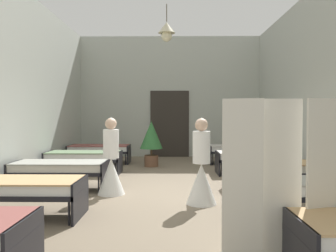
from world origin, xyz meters
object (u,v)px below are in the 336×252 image
at_px(bed_right_row_1, 315,189).
at_px(bed_left_row_4, 100,149).
at_px(nurse_mid_aisle, 201,173).
at_px(bed_left_row_2, 60,168).
at_px(bed_right_row_4, 239,150).
at_px(bed_left_row_3, 84,157).
at_px(bed_left_row_1, 18,188).
at_px(nurse_near_aisle, 111,167).
at_px(privacy_screen, 282,180).
at_px(bed_right_row_2, 276,169).
at_px(potted_plant, 151,138).
at_px(bed_right_row_3, 254,157).

relative_size(bed_right_row_1, bed_left_row_4, 1.00).
distance_m(bed_right_row_1, nurse_mid_aisle, 1.80).
relative_size(bed_left_row_2, bed_right_row_4, 1.00).
relative_size(bed_left_row_2, bed_left_row_3, 1.00).
distance_m(bed_left_row_1, nurse_near_aisle, 1.88).
height_order(bed_left_row_2, privacy_screen, privacy_screen).
bearing_deg(bed_left_row_4, bed_right_row_2, -40.85).
bearing_deg(bed_left_row_2, privacy_screen, -44.39).
relative_size(bed_right_row_2, bed_left_row_4, 1.00).
xyz_separation_m(bed_left_row_1, nurse_mid_aisle, (2.80, 0.82, 0.09)).
bearing_deg(bed_left_row_4, privacy_screen, -64.35).
xyz_separation_m(bed_right_row_4, potted_plant, (-2.72, -0.64, 0.40)).
relative_size(bed_left_row_2, nurse_mid_aisle, 1.28).
bearing_deg(bed_right_row_4, bed_right_row_3, -90.00).
distance_m(bed_left_row_2, nurse_near_aisle, 1.19).
bearing_deg(bed_left_row_3, nurse_mid_aisle, -46.86).
distance_m(bed_left_row_4, potted_plant, 1.84).
bearing_deg(bed_left_row_1, bed_right_row_4, 52.37).
bearing_deg(bed_right_row_3, bed_right_row_4, 90.00).
height_order(bed_left_row_2, bed_right_row_3, same).
bearing_deg(bed_right_row_4, bed_left_row_1, -127.63).
distance_m(bed_left_row_1, potted_plant, 5.34).
bearing_deg(bed_left_row_2, bed_right_row_3, 23.38).
bearing_deg(bed_right_row_4, bed_right_row_1, -90.00).
distance_m(bed_left_row_3, nurse_mid_aisle, 4.09).
distance_m(bed_left_row_4, bed_right_row_4, 4.39).
bearing_deg(nurse_mid_aisle, bed_left_row_1, -157.29).
relative_size(bed_right_row_2, nurse_near_aisle, 1.28).
height_order(bed_right_row_2, nurse_mid_aisle, nurse_mid_aisle).
relative_size(bed_left_row_4, privacy_screen, 1.12).
height_order(bed_left_row_1, bed_left_row_4, same).
height_order(bed_left_row_2, nurse_mid_aisle, nurse_mid_aisle).
relative_size(nurse_near_aisle, nurse_mid_aisle, 1.00).
height_order(bed_left_row_1, bed_right_row_2, same).
xyz_separation_m(nurse_near_aisle, nurse_mid_aisle, (1.68, -0.69, 0.00)).
relative_size(bed_right_row_1, bed_right_row_4, 1.00).
xyz_separation_m(bed_left_row_3, bed_right_row_4, (4.39, 1.90, 0.00)).
distance_m(bed_right_row_3, nurse_near_aisle, 4.00).
bearing_deg(bed_right_row_1, privacy_screen, -122.84).
distance_m(nurse_near_aisle, potted_plant, 3.60).
bearing_deg(bed_right_row_3, potted_plant, 155.20).
bearing_deg(bed_left_row_4, bed_right_row_1, -52.37).
relative_size(potted_plant, privacy_screen, 0.79).
relative_size(bed_right_row_3, nurse_near_aisle, 1.28).
height_order(bed_left_row_3, potted_plant, potted_plant).
relative_size(nurse_near_aisle, privacy_screen, 0.87).
xyz_separation_m(bed_right_row_1, bed_right_row_3, (0.00, 3.80, 0.00)).
height_order(bed_right_row_1, potted_plant, potted_plant).
height_order(bed_right_row_4, privacy_screen, privacy_screen).
relative_size(bed_left_row_3, bed_right_row_3, 1.00).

